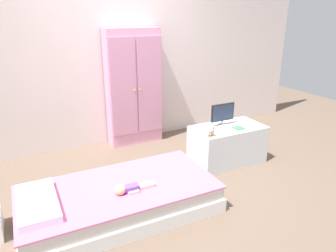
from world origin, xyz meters
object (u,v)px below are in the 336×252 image
Objects in this scene: doll at (127,189)px; rocking_horse_toy at (212,131)px; tv_stand at (227,144)px; bed at (120,199)px; wardrobe at (134,88)px; tv_monitor at (223,113)px; book_green at (239,128)px.

rocking_horse_toy is (1.18, 0.40, 0.22)m from doll.
tv_stand is 0.50m from rocking_horse_toy.
bed is 0.23m from doll.
wardrobe reaches higher than doll.
rocking_horse_toy is (-0.33, -0.26, -0.10)m from tv_monitor.
tv_monitor is at bearing 113.35° from tv_stand.
wardrobe is at bearing 67.09° from doll.
bed is 1.70m from tv_monitor.
rocking_horse_toy reaches higher than bed.
tv_monitor is at bearing 38.19° from rocking_horse_toy.
book_green reaches higher than doll.
book_green is at bearing -62.20° from tv_monitor.
wardrobe reaches higher than book_green.
wardrobe is 1.52m from tv_stand.
bed is at bearing -161.40° from tv_monitor.
wardrobe reaches higher than rocking_horse_toy.
book_green is (0.43, 0.06, -0.05)m from rocking_horse_toy.
tv_stand is at bearing 120.94° from book_green.
wardrobe is at bearing 124.97° from book_green.
wardrobe is at bearing 108.90° from rocking_horse_toy.
tv_monitor is at bearing 23.51° from doll.
doll is 0.43× the size of tv_stand.
doll is at bearing -164.22° from book_green.
tv_stand is (1.54, 0.57, -0.08)m from doll.
rocking_horse_toy is (0.45, -1.32, -0.28)m from wardrobe.
tv_stand reaches higher than doll.
doll is 1.64m from tv_stand.
wardrobe is 1.58m from book_green.
tv_monitor is at bearing -53.81° from wardrobe.
bed is 1.31m from rocking_horse_toy.
rocking_horse_toy reaches higher than tv_stand.
book_green is at bearing 15.78° from doll.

